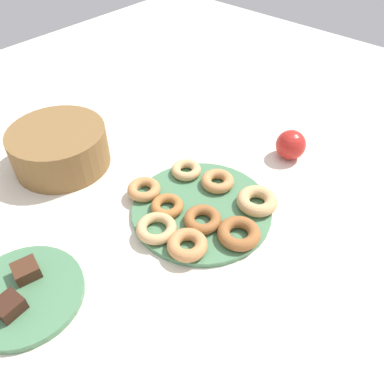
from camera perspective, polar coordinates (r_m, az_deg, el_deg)
ground_plane at (r=0.93m, az=1.39°, el=-2.77°), size 2.40×2.40×0.00m
donut_plate at (r=0.92m, az=1.40°, el=-2.49°), size 0.33×0.33×0.01m
donut_0 at (r=0.97m, az=3.73°, el=1.59°), size 0.11×0.11×0.03m
donut_1 at (r=0.92m, az=9.44°, el=-1.29°), size 0.12×0.12×0.03m
donut_2 at (r=0.91m, az=-3.63°, el=-2.05°), size 0.11×0.11×0.02m
donut_3 at (r=0.82m, az=-0.68°, el=-7.69°), size 0.12×0.12×0.03m
donut_4 at (r=1.00m, az=-0.85°, el=3.21°), size 0.09×0.09×0.02m
donut_5 at (r=0.85m, az=6.83°, el=-5.98°), size 0.12×0.12×0.03m
donut_6 at (r=0.87m, az=1.54°, el=-4.00°), size 0.10×0.10×0.02m
donut_7 at (r=0.95m, az=-7.00°, el=0.40°), size 0.10×0.10×0.02m
donut_8 at (r=0.86m, az=-5.20°, el=-5.26°), size 0.11×0.11×0.02m
cake_plate at (r=0.84m, az=-23.20°, el=-13.56°), size 0.23×0.23×0.02m
brownie_near at (r=0.81m, az=-25.06°, el=-14.76°), size 0.05×0.05×0.03m
brownie_far at (r=0.85m, az=-22.97°, el=-10.47°), size 0.06×0.06×0.03m
basket at (r=1.08m, az=-18.68°, el=6.12°), size 0.33×0.33×0.11m
apple at (r=1.09m, az=14.17°, el=6.67°), size 0.08×0.08×0.08m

